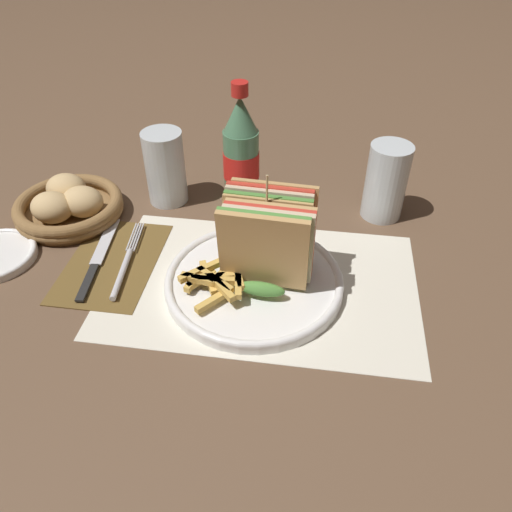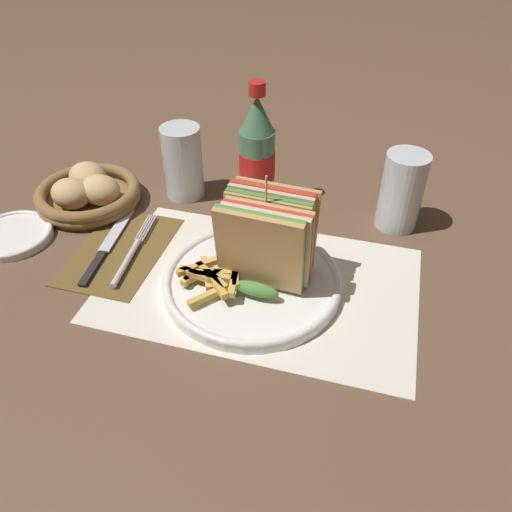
{
  "view_description": "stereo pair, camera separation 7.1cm",
  "coord_description": "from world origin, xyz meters",
  "px_view_note": "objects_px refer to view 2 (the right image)",
  "views": [
    {
      "loc": [
        0.06,
        -0.54,
        0.49
      ],
      "look_at": [
        -0.01,
        -0.0,
        0.04
      ],
      "focal_mm": 35.0,
      "sensor_mm": 36.0,
      "label": 1
    },
    {
      "loc": [
        0.13,
        -0.53,
        0.49
      ],
      "look_at": [
        -0.01,
        -0.0,
        0.04
      ],
      "focal_mm": 35.0,
      "sensor_mm": 36.0,
      "label": 2
    }
  ],
  "objects_px": {
    "club_sandwich": "(269,240)",
    "glass_near": "(402,191)",
    "fork": "(131,255)",
    "bread_basket": "(88,193)",
    "coke_bottle_near": "(257,154)",
    "side_saucer": "(12,235)",
    "plate_main": "(252,281)",
    "knife": "(107,245)",
    "glass_far": "(183,166)"
  },
  "relations": [
    {
      "from": "knife",
      "to": "side_saucer",
      "type": "height_order",
      "value": "side_saucer"
    },
    {
      "from": "side_saucer",
      "to": "knife",
      "type": "bearing_deg",
      "value": 6.82
    },
    {
      "from": "coke_bottle_near",
      "to": "plate_main",
      "type": "bearing_deg",
      "value": -76.17
    },
    {
      "from": "club_sandwich",
      "to": "glass_far",
      "type": "height_order",
      "value": "club_sandwich"
    },
    {
      "from": "plate_main",
      "to": "coke_bottle_near",
      "type": "height_order",
      "value": "coke_bottle_near"
    },
    {
      "from": "club_sandwich",
      "to": "coke_bottle_near",
      "type": "distance_m",
      "value": 0.22
    },
    {
      "from": "glass_far",
      "to": "fork",
      "type": "bearing_deg",
      "value": -93.45
    },
    {
      "from": "club_sandwich",
      "to": "side_saucer",
      "type": "bearing_deg",
      "value": -178.62
    },
    {
      "from": "club_sandwich",
      "to": "fork",
      "type": "xyz_separation_m",
      "value": [
        -0.21,
        -0.01,
        -0.07
      ]
    },
    {
      "from": "bread_basket",
      "to": "side_saucer",
      "type": "distance_m",
      "value": 0.14
    },
    {
      "from": "glass_near",
      "to": "bread_basket",
      "type": "height_order",
      "value": "glass_near"
    },
    {
      "from": "fork",
      "to": "side_saucer",
      "type": "distance_m",
      "value": 0.21
    },
    {
      "from": "fork",
      "to": "bread_basket",
      "type": "bearing_deg",
      "value": 133.1
    },
    {
      "from": "fork",
      "to": "knife",
      "type": "bearing_deg",
      "value": 156.75
    },
    {
      "from": "side_saucer",
      "to": "glass_far",
      "type": "bearing_deg",
      "value": 42.49
    },
    {
      "from": "plate_main",
      "to": "coke_bottle_near",
      "type": "bearing_deg",
      "value": 103.83
    },
    {
      "from": "glass_far",
      "to": "glass_near",
      "type": "bearing_deg",
      "value": 1.05
    },
    {
      "from": "glass_far",
      "to": "bread_basket",
      "type": "relative_size",
      "value": 0.72
    },
    {
      "from": "coke_bottle_near",
      "to": "side_saucer",
      "type": "xyz_separation_m",
      "value": [
        -0.35,
        -0.22,
        -0.08
      ]
    },
    {
      "from": "plate_main",
      "to": "coke_bottle_near",
      "type": "relative_size",
      "value": 1.19
    },
    {
      "from": "fork",
      "to": "knife",
      "type": "xyz_separation_m",
      "value": [
        -0.05,
        0.01,
        -0.0
      ]
    },
    {
      "from": "fork",
      "to": "bread_basket",
      "type": "height_order",
      "value": "bread_basket"
    },
    {
      "from": "bread_basket",
      "to": "side_saucer",
      "type": "height_order",
      "value": "bread_basket"
    },
    {
      "from": "club_sandwich",
      "to": "side_saucer",
      "type": "relative_size",
      "value": 1.25
    },
    {
      "from": "knife",
      "to": "glass_near",
      "type": "height_order",
      "value": "glass_near"
    },
    {
      "from": "coke_bottle_near",
      "to": "club_sandwich",
      "type": "bearing_deg",
      "value": -70.31
    },
    {
      "from": "fork",
      "to": "bread_basket",
      "type": "distance_m",
      "value": 0.18
    },
    {
      "from": "club_sandwich",
      "to": "glass_near",
      "type": "distance_m",
      "value": 0.26
    },
    {
      "from": "glass_far",
      "to": "side_saucer",
      "type": "xyz_separation_m",
      "value": [
        -0.22,
        -0.2,
        -0.05
      ]
    },
    {
      "from": "plate_main",
      "to": "club_sandwich",
      "type": "distance_m",
      "value": 0.07
    },
    {
      "from": "club_sandwich",
      "to": "glass_near",
      "type": "relative_size",
      "value": 1.23
    },
    {
      "from": "knife",
      "to": "plate_main",
      "type": "bearing_deg",
      "value": -11.54
    },
    {
      "from": "knife",
      "to": "bread_basket",
      "type": "xyz_separation_m",
      "value": [
        -0.09,
        0.1,
        0.02
      ]
    },
    {
      "from": "club_sandwich",
      "to": "bread_basket",
      "type": "height_order",
      "value": "club_sandwich"
    },
    {
      "from": "coke_bottle_near",
      "to": "bread_basket",
      "type": "distance_m",
      "value": 0.3
    },
    {
      "from": "glass_far",
      "to": "plate_main",
      "type": "bearing_deg",
      "value": -48.01
    },
    {
      "from": "glass_near",
      "to": "side_saucer",
      "type": "height_order",
      "value": "glass_near"
    },
    {
      "from": "fork",
      "to": "glass_far",
      "type": "xyz_separation_m",
      "value": [
        0.01,
        0.2,
        0.05
      ]
    },
    {
      "from": "knife",
      "to": "glass_far",
      "type": "bearing_deg",
      "value": 65.57
    },
    {
      "from": "fork",
      "to": "glass_far",
      "type": "relative_size",
      "value": 1.38
    },
    {
      "from": "coke_bottle_near",
      "to": "bread_basket",
      "type": "bearing_deg",
      "value": -161.69
    },
    {
      "from": "knife",
      "to": "side_saucer",
      "type": "xyz_separation_m",
      "value": [
        -0.16,
        -0.02,
        0.0
      ]
    },
    {
      "from": "plate_main",
      "to": "side_saucer",
      "type": "height_order",
      "value": "plate_main"
    },
    {
      "from": "knife",
      "to": "bread_basket",
      "type": "relative_size",
      "value": 1.08
    },
    {
      "from": "glass_near",
      "to": "glass_far",
      "type": "xyz_separation_m",
      "value": [
        -0.37,
        -0.01,
        -0.01
      ]
    },
    {
      "from": "plate_main",
      "to": "club_sandwich",
      "type": "height_order",
      "value": "club_sandwich"
    },
    {
      "from": "knife",
      "to": "club_sandwich",
      "type": "bearing_deg",
      "value": -8.14
    },
    {
      "from": "glass_far",
      "to": "side_saucer",
      "type": "distance_m",
      "value": 0.3
    },
    {
      "from": "glass_far",
      "to": "bread_basket",
      "type": "xyz_separation_m",
      "value": [
        -0.15,
        -0.08,
        -0.03
      ]
    },
    {
      "from": "coke_bottle_near",
      "to": "glass_far",
      "type": "relative_size",
      "value": 1.66
    }
  ]
}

